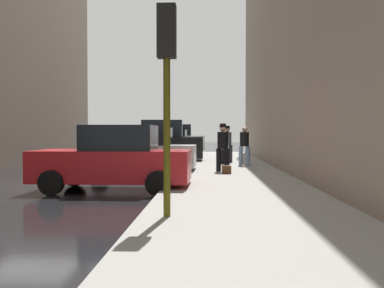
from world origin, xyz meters
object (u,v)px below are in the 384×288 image
Objects in this scene: parked_silver_sedan at (142,152)px; fire_hydrant at (190,159)px; parked_black_suv at (160,143)px; parked_white_van at (176,140)px; duffel_bag at (226,170)px; traffic_light at (167,64)px; pedestrian_with_beanie at (227,142)px; pedestrian_in_jeans at (244,144)px; parked_red_hatchback at (115,160)px; pedestrian_with_fedora at (223,145)px; parked_dark_green_sedan at (169,144)px; rolling_suitcase at (223,156)px.

fire_hydrant is at bearing 40.50° from parked_silver_sedan.
parked_black_suv is 1.00× the size of parked_white_van.
duffel_bag is at bearing -80.23° from parked_white_van.
traffic_light is (1.85, -9.16, 1.91)m from parked_silver_sedan.
pedestrian_with_beanie is 1.98m from pedestrian_in_jeans.
parked_red_hatchback is 8.36m from pedestrian_in_jeans.
parked_white_van reaches higher than parked_red_hatchback.
pedestrian_with_beanie reaches higher than pedestrian_in_jeans.
traffic_light is at bearing -89.73° from fire_hydrant.
parked_red_hatchback is 2.47× the size of pedestrian_in_jeans.
parked_black_suv and parked_white_van have the same top height.
pedestrian_with_fedora is at bearing -11.46° from parked_silver_sedan.
parked_dark_green_sedan is 10.05m from pedestrian_in_jeans.
pedestrian_with_beanie is 1.04× the size of pedestrian_in_jeans.
duffel_bag is at bearing -66.34° from parked_black_suv.
pedestrian_with_fedora is 1.04× the size of pedestrian_in_jeans.
parked_dark_green_sedan is 2.40× the size of pedestrian_with_beanie.
traffic_light reaches higher than rolling_suitcase.
parked_red_hatchback is at bearing -90.00° from parked_dark_green_sedan.
parked_silver_sedan is 5.50m from pedestrian_with_beanie.
parked_dark_green_sedan is at bearing 100.23° from fire_hydrant.
parked_white_van is 2.72× the size of pedestrian_in_jeans.
parked_dark_green_sedan is 20.86m from traffic_light.
pedestrian_with_beanie reaches higher than fire_hydrant.
pedestrian_with_beanie is at bearing 87.16° from duffel_bag.
pedestrian_with_beanie reaches higher than duffel_bag.
parked_white_van is at bearing 90.00° from parked_red_hatchback.
pedestrian_with_fedora is 4.04× the size of duffel_bag.
parked_silver_sedan is 4.75m from rolling_suitcase.
parked_black_suv reaches higher than pedestrian_with_fedora.
parked_white_van is 2.62× the size of pedestrian_with_fedora.
fire_hydrant is 2.39m from rolling_suitcase.
parked_white_van is 13.42m from pedestrian_with_beanie.
rolling_suitcase is 4.83m from duffel_bag.
rolling_suitcase is (0.15, 4.08, -0.65)m from pedestrian_with_fedora.
parked_white_van is 14.14m from rolling_suitcase.
parked_white_van is 15.39m from pedestrian_in_jeans.
parked_black_suv reaches higher than fire_hydrant.
parked_black_suv is at bearing 154.21° from pedestrian_with_beanie.
rolling_suitcase is at bearing 46.78° from parked_silver_sedan.
fire_hydrant is at bearing 115.59° from duffel_bag.
pedestrian_with_beanie is at bearing 109.65° from pedestrian_in_jeans.
pedestrian_with_beanie is 1.00× the size of pedestrian_with_fedora.
parked_black_suv reaches higher than pedestrian_with_beanie.
pedestrian_with_beanie and pedestrian_with_fedora have the same top height.
parked_black_suv is 7.25m from pedestrian_with_fedora.
fire_hydrant is at bearing -67.66° from parked_black_suv.
parked_black_suv is 2.63× the size of pedestrian_with_fedora.
rolling_suitcase is (3.24, -2.48, -0.54)m from parked_black_suv.
pedestrian_with_beanie is 1.05m from rolling_suitcase.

